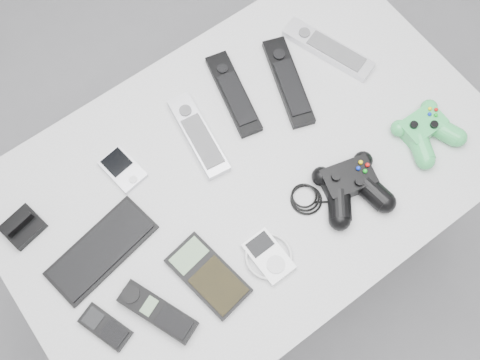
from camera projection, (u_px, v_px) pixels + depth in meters
floor at (223, 250)px, 2.03m from camera, size 3.50×3.50×0.00m
desk at (248, 181)px, 1.37m from camera, size 1.16×0.75×0.78m
pda_keyboard at (102, 250)px, 1.23m from camera, size 0.26×0.15×0.02m
dock_bracket at (21, 226)px, 1.24m from camera, size 0.09×0.09×0.04m
pda at (123, 169)px, 1.30m from camera, size 0.08×0.11×0.02m
remote_silver_a at (198, 135)px, 1.32m from camera, size 0.09×0.23×0.02m
remote_black_a at (288, 81)px, 1.37m from camera, size 0.14×0.25×0.02m
remote_black_b at (233, 93)px, 1.36m from camera, size 0.11×0.24×0.02m
remote_silver_b at (328, 49)px, 1.41m from camera, size 0.13×0.25×0.02m
mobile_phone at (105, 327)px, 1.17m from camera, size 0.08×0.12×0.02m
cordless_handset at (158, 312)px, 1.18m from camera, size 0.12×0.18×0.03m
calculator at (208, 275)px, 1.21m from camera, size 0.12×0.19×0.02m
mp3_player at (269, 256)px, 1.22m from camera, size 0.11×0.11×0.02m
controller_black at (351, 185)px, 1.26m from camera, size 0.31×0.24×0.05m
controller_green at (426, 130)px, 1.31m from camera, size 0.15×0.16×0.05m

